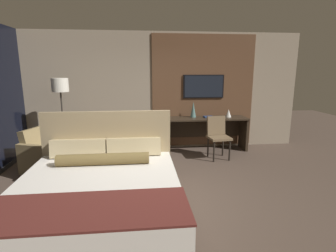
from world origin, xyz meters
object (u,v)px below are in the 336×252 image
object	(u,v)px
floor_lamp	(61,92)
tv	(204,86)
desk	(205,128)
book	(208,117)
bed	(100,194)
vase_short	(228,113)
desk_chair	(218,133)
vase_tall	(193,110)
armchair_by_window	(50,155)

from	to	relation	value
floor_lamp	tv	bearing A→B (deg)	10.97
desk	book	xyz separation A→B (m)	(0.08, -0.01, 0.27)
bed	vase_short	size ratio (longest dim) A/B	12.01
desk_chair	vase_short	distance (m)	0.83
tv	vase_tall	xyz separation A→B (m)	(-0.28, -0.16, -0.54)
desk_chair	book	size ratio (longest dim) A/B	3.89
desk_chair	vase_short	xyz separation A→B (m)	(0.44, 0.62, 0.34)
desk_chair	book	xyz separation A→B (m)	(-0.05, 0.62, 0.26)
bed	armchair_by_window	world-z (taller)	bed
floor_lamp	vase_short	xyz separation A→B (m)	(3.76, 0.38, -0.58)
armchair_by_window	vase_short	world-z (taller)	vase_short
desk_chair	floor_lamp	bearing A→B (deg)	169.03
vase_short	tv	bearing A→B (deg)	157.50
bed	tv	world-z (taller)	tv
armchair_by_window	bed	bearing A→B (deg)	-127.15
bed	tv	xyz separation A→B (m)	(2.09, 3.07, 1.19)
desk_chair	floor_lamp	world-z (taller)	floor_lamp
bed	book	xyz separation A→B (m)	(2.17, 2.83, 0.48)
desk_chair	tv	bearing A→B (deg)	92.09
armchair_by_window	vase_tall	size ratio (longest dim) A/B	2.88
armchair_by_window	book	bearing A→B (deg)	-55.22
desk	vase_tall	bearing A→B (deg)	167.09
bed	book	size ratio (longest dim) A/B	9.55
vase_tall	vase_short	size ratio (longest dim) A/B	1.95
bed	vase_short	world-z (taller)	bed
tv	bed	bearing A→B (deg)	-124.29
bed	desk	size ratio (longest dim) A/B	1.13
book	desk_chair	bearing A→B (deg)	-85.00
tv	desk_chair	bearing A→B (deg)	-80.97
tv	armchair_by_window	size ratio (longest dim) A/B	0.94
desk_chair	vase_short	size ratio (longest dim) A/B	4.89
vase_short	armchair_by_window	bearing A→B (deg)	-166.59
desk_chair	vase_tall	xyz separation A→B (m)	(-0.41, 0.69, 0.43)
book	tv	bearing A→B (deg)	109.08
vase_short	bed	bearing A→B (deg)	-133.26
vase_tall	bed	bearing A→B (deg)	-121.97
book	vase_short	bearing A→B (deg)	-0.19
floor_lamp	vase_short	bearing A→B (deg)	5.78
desk	floor_lamp	xyz separation A→B (m)	(-3.19, -0.39, 0.93)
desk_chair	bed	bearing A→B (deg)	-142.09
tv	floor_lamp	size ratio (longest dim) A/B	0.57
tv	floor_lamp	distance (m)	3.25
desk_chair	vase_short	bearing A→B (deg)	47.69
tv	vase_short	size ratio (longest dim) A/B	5.28
bed	book	world-z (taller)	bed
bed	desk_chair	world-z (taller)	bed
desk	vase_short	size ratio (longest dim) A/B	10.62
vase_short	desk_chair	bearing A→B (deg)	-125.37
bed	desk_chair	size ratio (longest dim) A/B	2.46
floor_lamp	desk_chair	bearing A→B (deg)	-4.04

